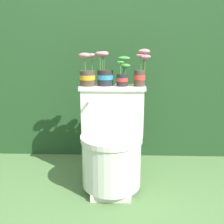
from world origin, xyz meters
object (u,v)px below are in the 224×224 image
at_px(toilet, 112,146).
at_px(potted_plant_midright, 141,71).
at_px(potted_plant_midleft, 105,74).
at_px(potted_plant_middle, 123,74).
at_px(potted_plant_left, 87,74).

distance_m(toilet, potted_plant_midright, 0.59).
distance_m(potted_plant_midleft, potted_plant_middle, 0.13).
bearing_deg(potted_plant_left, potted_plant_middle, 0.17).
bearing_deg(potted_plant_middle, toilet, -117.20).
bearing_deg(potted_plant_middle, potted_plant_midright, -0.82).
xyz_separation_m(potted_plant_midleft, potted_plant_midright, (0.26, -0.02, 0.02)).
xyz_separation_m(potted_plant_left, potted_plant_midleft, (0.13, 0.02, 0.00)).
bearing_deg(toilet, potted_plant_left, 141.50).
bearing_deg(potted_plant_middle, potted_plant_left, -179.83).
relative_size(potted_plant_midleft, potted_plant_midright, 0.94).
height_order(potted_plant_left, potted_plant_midleft, potted_plant_midleft).
bearing_deg(potted_plant_midright, toilet, -144.81).
bearing_deg(toilet, potted_plant_middle, 62.80).
relative_size(potted_plant_left, potted_plant_middle, 1.12).
distance_m(toilet, potted_plant_midleft, 0.54).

